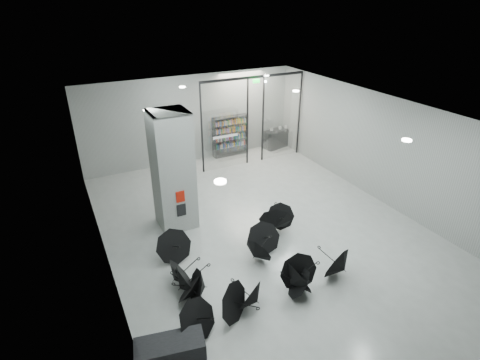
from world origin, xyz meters
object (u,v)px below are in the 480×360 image
column (173,171)px  bookshelf (230,136)px  umbrella_cluster (245,270)px  shop_counter (278,138)px  bench (170,350)px

column → bookshelf: bearing=47.6°
umbrella_cluster → bookshelf: bearing=67.0°
column → umbrella_cluster: size_ratio=0.72×
column → shop_counter: size_ratio=2.60×
bookshelf → umbrella_cluster: (-3.56, -8.37, -0.67)m
shop_counter → umbrella_cluster: bearing=-140.3°
bookshelf → shop_counter: (2.66, -0.10, -0.52)m
bookshelf → shop_counter: 2.72m
column → bench: size_ratio=2.67×
column → bookshelf: (4.33, 4.75, -1.02)m
bench → bookshelf: bearing=69.4°
bench → umbrella_cluster: size_ratio=0.27×
bookshelf → shop_counter: bearing=-2.0°
bookshelf → column: bearing=-132.1°
column → bookshelf: size_ratio=2.04×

